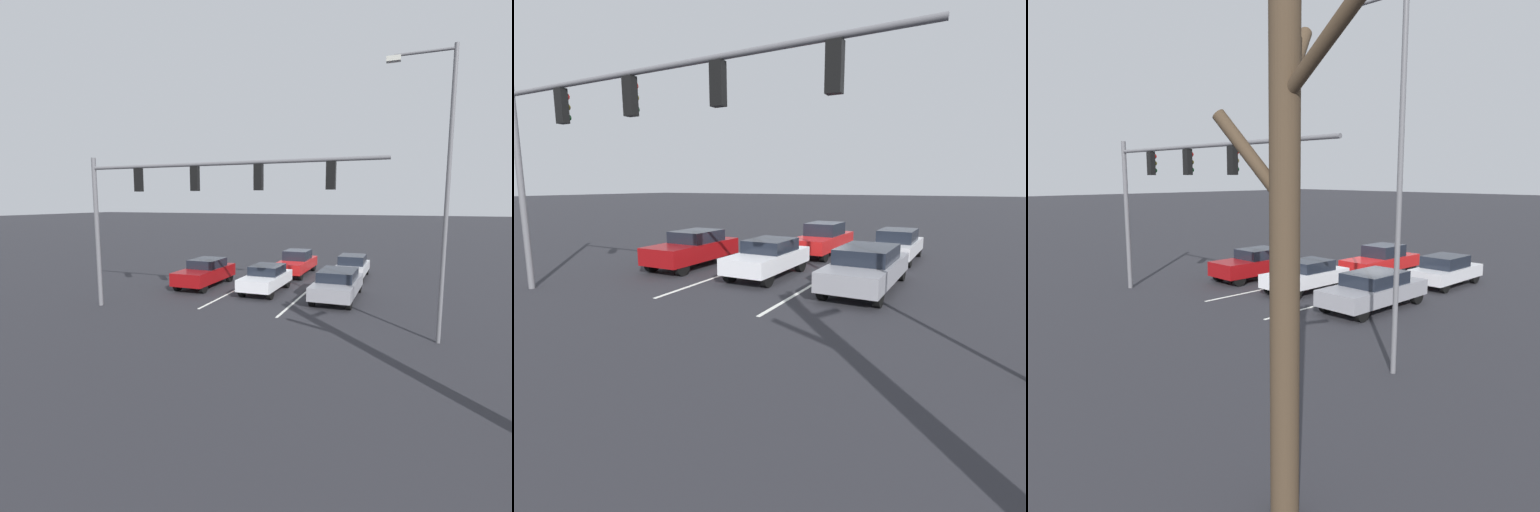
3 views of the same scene
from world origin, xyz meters
The scene contains 11 objects.
ground_plane centered at (0.00, 0.00, 0.00)m, with size 240.00×240.00×0.00m, color #28282D.
lane_stripe_left_divider centered at (-1.81, 1.52, 0.01)m, with size 0.12×15.04×0.01m, color silver.
lane_stripe_center_divider centered at (1.81, 1.52, 0.01)m, with size 0.12×15.04×0.01m, color silver.
car_white_midlane_front centered at (0.17, 4.78, 0.74)m, with size 1.72×4.02×1.40m.
car_gray_leftlane_front centered at (-3.56, 4.92, 0.75)m, with size 1.90×4.76×1.42m.
car_maroon_rightlane_front centered at (3.85, 4.58, 0.78)m, with size 1.77×4.38×1.50m.
car_red_midlane_second centered at (0.04, -0.69, 0.79)m, with size 1.71×4.68×1.57m.
car_silver_leftlane_second centered at (-3.50, -0.82, 0.74)m, with size 1.71×4.03×1.43m.
traffic_signal_gantry centered at (1.92, 10.02, 5.04)m, with size 12.41×0.37×6.58m.
street_lamp_left_shoulder centered at (-7.58, 9.85, 5.40)m, with size 2.10×0.24×9.48m.
bare_tree_near centered at (-9.82, 15.75, 4.00)m, with size 2.64×1.45×7.41m.
Camera 3 is at (-14.71, 20.48, 5.09)m, focal length 35.00 mm.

